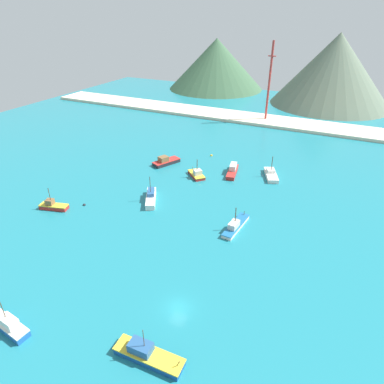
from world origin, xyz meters
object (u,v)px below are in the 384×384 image
at_px(fishing_boat_0, 53,206).
at_px(buoy_1, 211,156).
at_px(fishing_boat_4, 166,161).
at_px(buoy_0, 84,205).
at_px(fishing_boat_1, 197,174).
at_px(fishing_boat_5, 233,170).
at_px(fishing_boat_2, 271,174).
at_px(fishing_boat_3, 235,226).
at_px(fishing_boat_7, 151,197).
at_px(radio_tower, 269,82).
at_px(fishing_boat_8, 8,324).
at_px(fishing_boat_6, 147,354).

distance_m(fishing_boat_0, buoy_1, 52.27).
distance_m(fishing_boat_4, buoy_1, 16.15).
bearing_deg(buoy_0, fishing_boat_1, 55.41).
height_order(fishing_boat_0, fishing_boat_5, fishing_boat_0).
height_order(fishing_boat_2, fishing_boat_3, fishing_boat_2).
bearing_deg(fishing_boat_7, fishing_boat_4, 110.19).
height_order(fishing_boat_5, radio_tower, radio_tower).
relative_size(fishing_boat_3, buoy_0, 15.47).
height_order(fishing_boat_1, fishing_boat_8, fishing_boat_8).
bearing_deg(fishing_boat_2, fishing_boat_1, -154.25).
distance_m(fishing_boat_0, fishing_boat_8, 35.48).
height_order(fishing_boat_5, buoy_1, fishing_boat_5).
bearing_deg(fishing_boat_6, fishing_boat_1, 108.11).
bearing_deg(fishing_boat_3, fishing_boat_1, 133.20).
bearing_deg(fishing_boat_8, fishing_boat_7, 91.36).
relative_size(fishing_boat_3, fishing_boat_6, 1.02).
distance_m(fishing_boat_1, buoy_1, 16.42).
distance_m(fishing_boat_2, buoy_0, 52.32).
distance_m(fishing_boat_3, radio_tower, 84.93).
height_order(fishing_boat_3, buoy_0, fishing_boat_3).
bearing_deg(fishing_boat_7, fishing_boat_1, 75.17).
bearing_deg(fishing_boat_0, fishing_boat_2, 43.00).
height_order(fishing_boat_0, buoy_1, fishing_boat_0).
distance_m(fishing_boat_6, buoy_1, 74.31).
bearing_deg(fishing_boat_4, fishing_boat_2, 9.67).
bearing_deg(fishing_boat_4, fishing_boat_3, -37.34).
xyz_separation_m(buoy_0, radio_tower, (22.26, 88.93, 16.29)).
relative_size(fishing_boat_0, fishing_boat_8, 0.83).
bearing_deg(fishing_boat_2, fishing_boat_5, -165.63).
xyz_separation_m(fishing_boat_0, radio_tower, (27.90, 93.39, 15.59)).
relative_size(fishing_boat_2, fishing_boat_7, 1.01).
xyz_separation_m(fishing_boat_7, fishing_boat_8, (1.01, -42.62, 0.03)).
bearing_deg(fishing_boat_2, radio_tower, 106.45).
distance_m(fishing_boat_3, fishing_boat_8, 46.05).
bearing_deg(radio_tower, fishing_boat_6, -83.09).
height_order(fishing_boat_2, fishing_boat_8, fishing_boat_2).
xyz_separation_m(fishing_boat_0, fishing_boat_2, (43.50, 40.57, -0.11)).
bearing_deg(buoy_1, fishing_boat_5, -41.87).
distance_m(fishing_boat_6, fishing_boat_8, 22.26).
xyz_separation_m(fishing_boat_2, buoy_0, (-37.86, -36.11, -0.59)).
bearing_deg(fishing_boat_4, fishing_boat_0, -108.16).
distance_m(fishing_boat_4, fishing_boat_5, 21.33).
height_order(fishing_boat_0, fishing_boat_7, fishing_boat_7).
bearing_deg(buoy_1, fishing_boat_3, -60.00).
bearing_deg(fishing_boat_2, fishing_boat_4, -170.33).
xyz_separation_m(fishing_boat_4, buoy_0, (-5.88, -30.66, -0.80)).
relative_size(fishing_boat_0, fishing_boat_3, 0.69).
distance_m(fishing_boat_2, radio_tower, 57.27).
height_order(fishing_boat_1, buoy_1, fishing_boat_1).
xyz_separation_m(fishing_boat_3, fishing_boat_4, (-31.28, 23.87, 0.18)).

